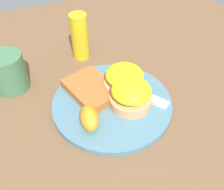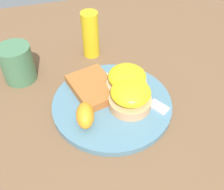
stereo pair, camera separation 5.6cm
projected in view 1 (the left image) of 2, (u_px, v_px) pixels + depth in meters
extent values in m
plane|color=brown|center=(112.00, 106.00, 0.58)|extent=(1.10, 1.10, 0.00)
cylinder|color=slate|center=(112.00, 104.00, 0.58)|extent=(0.26, 0.26, 0.01)
cylinder|color=tan|center=(131.00, 100.00, 0.56)|extent=(0.09, 0.09, 0.02)
ellipsoid|color=yellow|center=(131.00, 90.00, 0.54)|extent=(0.08, 0.08, 0.04)
cylinder|color=tan|center=(124.00, 85.00, 0.59)|extent=(0.09, 0.09, 0.02)
ellipsoid|color=yellow|center=(124.00, 75.00, 0.57)|extent=(0.08, 0.08, 0.04)
cube|color=#A85C29|center=(91.00, 89.00, 0.58)|extent=(0.14, 0.12, 0.02)
ellipsoid|color=orange|center=(89.00, 118.00, 0.51)|extent=(0.07, 0.05, 0.04)
cube|color=silver|center=(109.00, 80.00, 0.62)|extent=(0.10, 0.07, 0.00)
cube|color=silver|center=(159.00, 102.00, 0.57)|extent=(0.05, 0.04, 0.00)
cylinder|color=#42704C|center=(9.00, 72.00, 0.59)|extent=(0.08, 0.08, 0.09)
torus|color=#42704C|center=(5.00, 60.00, 0.62)|extent=(0.05, 0.01, 0.05)
cylinder|color=gold|center=(80.00, 37.00, 0.67)|extent=(0.04, 0.04, 0.12)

